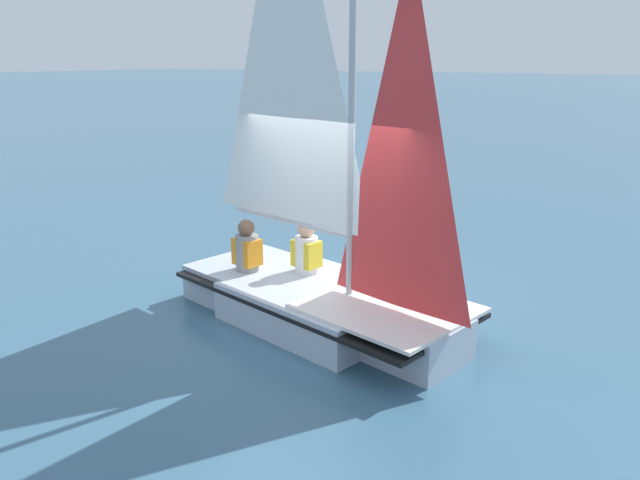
{
  "coord_description": "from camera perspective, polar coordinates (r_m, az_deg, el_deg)",
  "views": [
    {
      "loc": [
        6.16,
        3.76,
        3.19
      ],
      "look_at": [
        0.0,
        0.0,
        1.07
      ],
      "focal_mm": 35.0,
      "sensor_mm": 36.0,
      "label": 1
    }
  ],
  "objects": [
    {
      "name": "sailor_crew",
      "position": [
        8.3,
        -6.66,
        -1.78
      ],
      "size": [
        0.36,
        0.39,
        1.16
      ],
      "rotation": [
        0.0,
        0.0,
        1.35
      ],
      "color": "black",
      "rests_on": "ground_plane"
    },
    {
      "name": "sailor_helm",
      "position": [
        8.17,
        -1.24,
        -1.88
      ],
      "size": [
        0.36,
        0.39,
        1.16
      ],
      "rotation": [
        0.0,
        0.0,
        1.35
      ],
      "color": "black",
      "rests_on": "ground_plane"
    },
    {
      "name": "ground_plane",
      "position": [
        7.89,
        0.0,
        -7.48
      ],
      "size": [
        260.0,
        260.0,
        0.0
      ],
      "primitive_type": "plane",
      "color": "#38607A"
    },
    {
      "name": "sailboat_main",
      "position": [
        7.63,
        -0.18,
        -2.06
      ],
      "size": [
        2.46,
        4.08,
        5.73
      ],
      "rotation": [
        0.0,
        0.0,
        1.35
      ],
      "color": "#B2BCCC",
      "rests_on": "ground_plane"
    }
  ]
}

